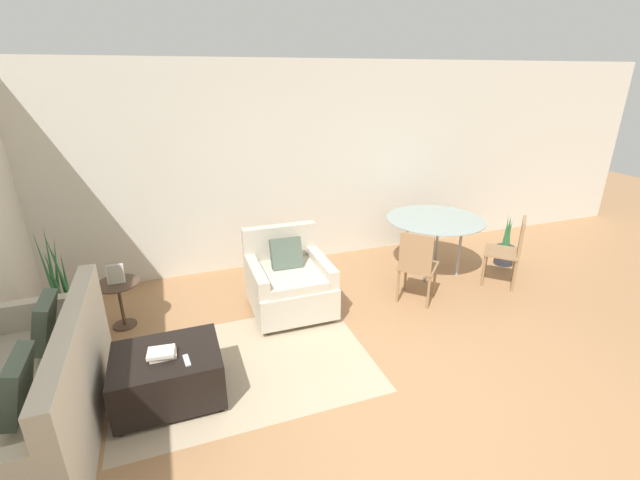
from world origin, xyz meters
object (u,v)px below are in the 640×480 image
(couch, at_px, (39,401))
(ottoman, at_px, (168,375))
(book_stack, at_px, (162,353))
(potted_plant_small, at_px, (505,250))
(tv_remote_primary, at_px, (187,360))
(potted_plant, at_px, (66,315))
(picture_frame, at_px, (115,274))
(armchair, at_px, (289,281))
(dining_chair_near_left, at_px, (417,262))
(dining_chair_near_right, at_px, (511,247))
(dining_table, at_px, (435,223))
(side_table, at_px, (120,296))

(couch, height_order, ottoman, couch)
(book_stack, relative_size, potted_plant_small, 0.30)
(tv_remote_primary, height_order, potted_plant_small, potted_plant_small)
(book_stack, bearing_deg, potted_plant, 125.37)
(ottoman, bearing_deg, picture_frame, 107.94)
(ottoman, relative_size, picture_frame, 4.17)
(armchair, height_order, picture_frame, armchair)
(dining_chair_near_left, bearing_deg, potted_plant, 171.92)
(picture_frame, distance_m, dining_chair_near_left, 3.30)
(couch, bearing_deg, tv_remote_primary, -3.31)
(armchair, distance_m, potted_plant_small, 3.26)
(dining_chair_near_left, distance_m, potted_plant_small, 1.90)
(dining_chair_near_right, bearing_deg, potted_plant, 174.07)
(couch, xyz_separation_m, dining_table, (4.38, 1.51, 0.37))
(side_table, distance_m, potted_plant_small, 5.04)
(armchair, height_order, dining_table, armchair)
(couch, bearing_deg, dining_chair_near_right, 9.27)
(ottoman, xyz_separation_m, dining_chair_near_left, (2.80, 0.73, 0.27))
(side_table, xyz_separation_m, dining_chair_near_right, (4.61, -0.62, 0.15))
(potted_plant, relative_size, picture_frame, 6.01)
(tv_remote_primary, height_order, dining_table, dining_table)
(tv_remote_primary, bearing_deg, dining_chair_near_left, 18.58)
(armchair, xyz_separation_m, ottoman, (-1.35, -1.09, -0.10))
(couch, relative_size, dining_chair_near_left, 2.16)
(ottoman, height_order, potted_plant, potted_plant)
(dining_chair_near_left, height_order, potted_plant_small, dining_chair_near_left)
(potted_plant, bearing_deg, dining_table, 1.97)
(tv_remote_primary, bearing_deg, couch, 176.69)
(armchair, relative_size, dining_chair_near_right, 1.05)
(book_stack, distance_m, potted_plant, 1.60)
(dining_table, bearing_deg, dining_chair_near_right, -45.00)
(couch, xyz_separation_m, dining_chair_near_left, (3.70, 0.83, 0.19))
(book_stack, bearing_deg, dining_chair_near_left, 15.23)
(dining_chair_near_right, bearing_deg, side_table, 172.36)
(ottoman, xyz_separation_m, tv_remote_primary, (0.16, -0.15, 0.21))
(couch, distance_m, dining_chair_near_left, 3.79)
(ottoman, height_order, potted_plant_small, potted_plant_small)
(ottoman, relative_size, dining_chair_near_right, 0.95)
(book_stack, relative_size, dining_chair_near_left, 0.25)
(armchair, relative_size, potted_plant, 0.77)
(armchair, height_order, potted_plant, potted_plant)
(couch, bearing_deg, dining_chair_near_left, 12.61)
(side_table, bearing_deg, potted_plant_small, -1.12)
(tv_remote_primary, bearing_deg, armchair, 46.33)
(couch, distance_m, dining_chair_near_right, 5.13)
(ottoman, distance_m, dining_table, 3.79)
(picture_frame, bearing_deg, dining_table, 0.96)
(couch, distance_m, tv_remote_primary, 1.06)
(picture_frame, bearing_deg, potted_plant, -170.24)
(couch, xyz_separation_m, dining_chair_near_right, (5.06, 0.83, 0.19))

